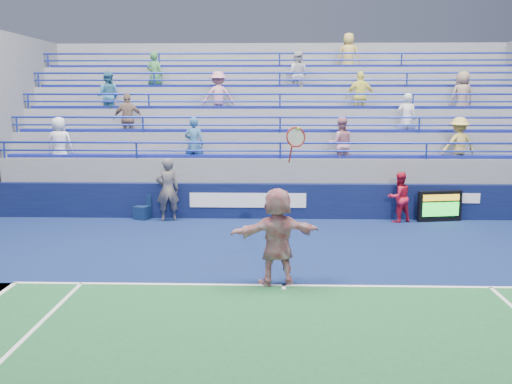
{
  "coord_description": "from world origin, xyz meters",
  "views": [
    {
      "loc": [
        -0.23,
        -10.97,
        3.74
      ],
      "look_at": [
        -0.63,
        2.5,
        1.5
      ],
      "focal_mm": 40.0,
      "sensor_mm": 36.0,
      "label": 1
    }
  ],
  "objects_px": {
    "judge_chair": "(142,212)",
    "ball_girl": "(399,197)",
    "tennis_player": "(277,236)",
    "line_judge": "(168,190)",
    "serve_speed_board": "(440,206)"
  },
  "relations": [
    {
      "from": "ball_girl",
      "to": "tennis_player",
      "type": "bearing_deg",
      "value": 35.25
    },
    {
      "from": "serve_speed_board",
      "to": "tennis_player",
      "type": "xyz_separation_m",
      "value": [
        -4.98,
        -6.03,
        0.52
      ]
    },
    {
      "from": "tennis_player",
      "to": "ball_girl",
      "type": "relative_size",
      "value": 2.08
    },
    {
      "from": "judge_chair",
      "to": "ball_girl",
      "type": "bearing_deg",
      "value": -1.17
    },
    {
      "from": "line_judge",
      "to": "ball_girl",
      "type": "bearing_deg",
      "value": 162.88
    },
    {
      "from": "judge_chair",
      "to": "tennis_player",
      "type": "distance_m",
      "value": 7.4
    },
    {
      "from": "tennis_player",
      "to": "ball_girl",
      "type": "bearing_deg",
      "value": 57.9
    },
    {
      "from": "tennis_player",
      "to": "line_judge",
      "type": "height_order",
      "value": "tennis_player"
    },
    {
      "from": "serve_speed_board",
      "to": "judge_chair",
      "type": "height_order",
      "value": "serve_speed_board"
    },
    {
      "from": "serve_speed_board",
      "to": "judge_chair",
      "type": "xyz_separation_m",
      "value": [
        -9.11,
        0.06,
        -0.23
      ]
    },
    {
      "from": "ball_girl",
      "to": "judge_chair",
      "type": "bearing_deg",
      "value": -23.82
    },
    {
      "from": "serve_speed_board",
      "to": "line_judge",
      "type": "relative_size",
      "value": 0.71
    },
    {
      "from": "line_judge",
      "to": "ball_girl",
      "type": "xyz_separation_m",
      "value": [
        7.01,
        0.04,
        -0.21
      ]
    },
    {
      "from": "serve_speed_board",
      "to": "tennis_player",
      "type": "height_order",
      "value": "tennis_player"
    },
    {
      "from": "line_judge",
      "to": "judge_chair",
      "type": "bearing_deg",
      "value": -31.15
    }
  ]
}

